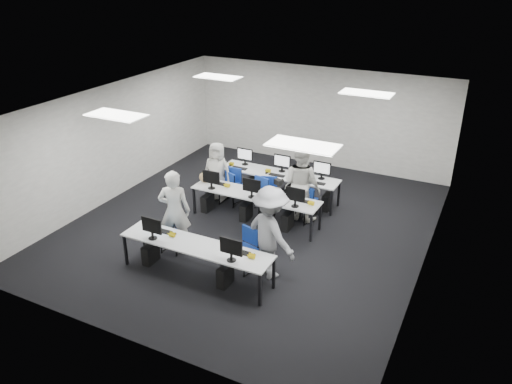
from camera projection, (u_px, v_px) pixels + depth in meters
The scene contains 23 objects.
room at pixel (251, 167), 11.38m from camera, with size 9.00×9.02×3.00m.
ceiling_panels at pixel (251, 103), 10.76m from camera, with size 5.20×4.60×0.02m.
desk_front at pixel (196, 247), 9.78m from camera, with size 3.20×0.70×0.73m.
desk_mid at pixel (255, 196), 11.89m from camera, with size 3.20×0.70×0.73m.
desk_back at pixel (279, 175), 13.03m from camera, with size 3.20×0.70×0.73m.
equipment_front at pixel (188, 259), 9.98m from camera, with size 2.51×0.41×1.19m.
equipment_mid at pixel (248, 207), 12.09m from camera, with size 2.91×0.41×1.19m.
equipment_back at pixel (286, 188), 13.10m from camera, with size 2.91×0.41×1.19m.
chair_0 at pixel (173, 239), 10.87m from camera, with size 0.44×0.47×0.83m.
chair_1 at pixel (245, 257), 10.20m from camera, with size 0.54×0.57×0.89m.
chair_2 at pixel (231, 193), 12.99m from camera, with size 0.45×0.49×0.92m.
chair_3 at pixel (268, 201), 12.54m from camera, with size 0.56×0.58×0.88m.
chair_4 at pixel (302, 211), 12.10m from camera, with size 0.45×0.48×0.84m.
chair_5 at pixel (235, 191), 13.17m from camera, with size 0.53×0.55×0.82m.
chair_6 at pixel (267, 197), 12.73m from camera, with size 0.54×0.57×0.91m.
chair_7 at pixel (308, 207), 12.32m from camera, with size 0.44×0.47×0.83m.
handbag at pixel (205, 178), 12.46m from camera, with size 0.31×0.20×0.25m, color tan.
student_0 at pixel (175, 211), 10.64m from camera, with size 0.68×0.44×1.86m, color beige.
student_1 at pixel (300, 182), 11.99m from camera, with size 0.91×0.71×1.88m, color beige.
student_2 at pixel (217, 172), 12.99m from camera, with size 0.77×0.50×1.57m, color beige.
student_3 at pixel (302, 190), 12.02m from camera, with size 0.88×0.37×1.51m, color beige.
photographer at pixel (270, 233), 9.71m from camera, with size 1.25×0.72×1.93m, color gray.
dslr_camera at pixel (278, 182), 9.38m from camera, with size 0.14×0.18×0.10m, color black.
Camera 1 is at (4.81, -9.40, 5.79)m, focal length 35.00 mm.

